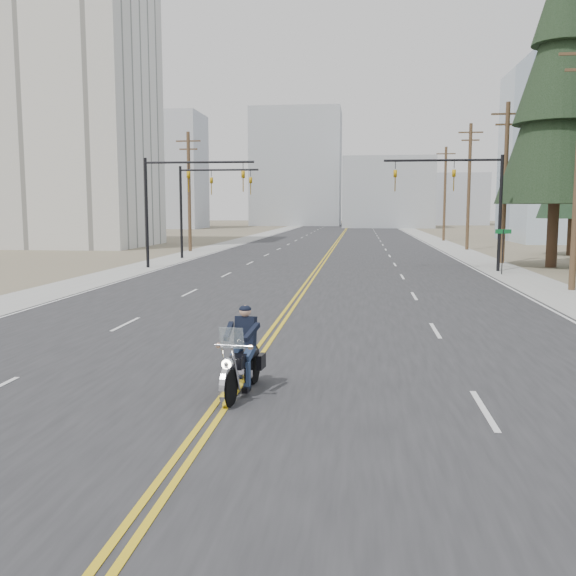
# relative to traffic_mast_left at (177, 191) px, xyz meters

# --- Properties ---
(ground_plane) EXTENTS (400.00, 400.00, 0.00)m
(ground_plane) POSITION_rel_traffic_mast_left_xyz_m (8.98, -32.00, -4.94)
(ground_plane) COLOR #776D56
(ground_plane) RESTS_ON ground
(road) EXTENTS (20.00, 200.00, 0.01)m
(road) POSITION_rel_traffic_mast_left_xyz_m (8.98, 38.00, -4.93)
(road) COLOR #303033
(road) RESTS_ON ground
(sidewalk_left) EXTENTS (3.00, 200.00, 0.01)m
(sidewalk_left) POSITION_rel_traffic_mast_left_xyz_m (-2.52, 38.00, -4.93)
(sidewalk_left) COLOR #A5A5A0
(sidewalk_left) RESTS_ON ground
(sidewalk_right) EXTENTS (3.00, 200.00, 0.01)m
(sidewalk_right) POSITION_rel_traffic_mast_left_xyz_m (20.48, 38.00, -4.93)
(sidewalk_right) COLOR #A5A5A0
(sidewalk_right) RESTS_ON ground
(traffic_mast_left) EXTENTS (7.10, 0.26, 7.00)m
(traffic_mast_left) POSITION_rel_traffic_mast_left_xyz_m (0.00, 0.00, 0.00)
(traffic_mast_left) COLOR black
(traffic_mast_left) RESTS_ON ground
(traffic_mast_right) EXTENTS (7.10, 0.26, 7.00)m
(traffic_mast_right) POSITION_rel_traffic_mast_left_xyz_m (17.95, 0.00, 0.00)
(traffic_mast_right) COLOR black
(traffic_mast_right) RESTS_ON ground
(traffic_mast_far) EXTENTS (6.10, 0.26, 7.00)m
(traffic_mast_far) POSITION_rel_traffic_mast_left_xyz_m (-0.33, 8.00, -0.06)
(traffic_mast_far) COLOR black
(traffic_mast_far) RESTS_ON ground
(street_sign) EXTENTS (0.90, 0.06, 2.62)m
(street_sign) POSITION_rel_traffic_mast_left_xyz_m (19.78, -2.00, -3.13)
(street_sign) COLOR black
(street_sign) RESTS_ON ground
(utility_pole_c) EXTENTS (2.20, 0.30, 11.00)m
(utility_pole_c) POSITION_rel_traffic_mast_left_xyz_m (21.48, 6.00, 0.79)
(utility_pole_c) COLOR brown
(utility_pole_c) RESTS_ON ground
(utility_pole_d) EXTENTS (2.20, 0.30, 11.50)m
(utility_pole_d) POSITION_rel_traffic_mast_left_xyz_m (21.48, 21.00, 1.05)
(utility_pole_d) COLOR brown
(utility_pole_d) RESTS_ON ground
(utility_pole_e) EXTENTS (2.20, 0.30, 11.00)m
(utility_pole_e) POSITION_rel_traffic_mast_left_xyz_m (21.48, 38.00, 0.79)
(utility_pole_e) COLOR brown
(utility_pole_e) RESTS_ON ground
(utility_pole_left) EXTENTS (2.20, 0.30, 10.50)m
(utility_pole_left) POSITION_rel_traffic_mast_left_xyz_m (-3.52, 16.00, 0.54)
(utility_pole_left) COLOR brown
(utility_pole_left) RESTS_ON ground
(apartment_block) EXTENTS (18.00, 14.00, 30.00)m
(apartment_block) POSITION_rel_traffic_mast_left_xyz_m (-19.02, 23.00, 10.06)
(apartment_block) COLOR silver
(apartment_block) RESTS_ON ground
(haze_bldg_a) EXTENTS (14.00, 12.00, 22.00)m
(haze_bldg_a) POSITION_rel_traffic_mast_left_xyz_m (-26.02, 83.00, 6.06)
(haze_bldg_a) COLOR #B7BCC6
(haze_bldg_a) RESTS_ON ground
(haze_bldg_b) EXTENTS (18.00, 14.00, 14.00)m
(haze_bldg_b) POSITION_rel_traffic_mast_left_xyz_m (16.98, 93.00, 2.06)
(haze_bldg_b) COLOR #ADB2B7
(haze_bldg_b) RESTS_ON ground
(haze_bldg_d) EXTENTS (20.00, 15.00, 26.00)m
(haze_bldg_d) POSITION_rel_traffic_mast_left_xyz_m (-3.02, 108.00, 8.06)
(haze_bldg_d) COLOR #ADB2B7
(haze_bldg_d) RESTS_ON ground
(haze_bldg_e) EXTENTS (14.00, 14.00, 12.00)m
(haze_bldg_e) POSITION_rel_traffic_mast_left_xyz_m (33.98, 118.00, 1.06)
(haze_bldg_e) COLOR #B7BCC6
(haze_bldg_e) RESTS_ON ground
(haze_bldg_f) EXTENTS (12.00, 12.00, 16.00)m
(haze_bldg_f) POSITION_rel_traffic_mast_left_xyz_m (-41.02, 98.00, 3.06)
(haze_bldg_f) COLOR #ADB2B7
(haze_bldg_f) RESTS_ON ground
(motorcyclist) EXTENTS (1.25, 2.42, 1.81)m
(motorcyclist) POSITION_rel_traffic_mast_left_xyz_m (9.22, -27.41, -4.03)
(motorcyclist) COLOR black
(motorcyclist) RESTS_ON ground
(conifer_tall) EXTENTS (7.42, 7.42, 20.60)m
(conifer_tall) POSITION_rel_traffic_mast_left_xyz_m (24.00, 3.28, 6.89)
(conifer_tall) COLOR #382619
(conifer_tall) RESTS_ON ground
(conifer_far) EXTENTS (5.65, 5.65, 15.13)m
(conifer_far) POSITION_rel_traffic_mast_left_xyz_m (28.81, 14.75, 3.75)
(conifer_far) COLOR #382619
(conifer_far) RESTS_ON ground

